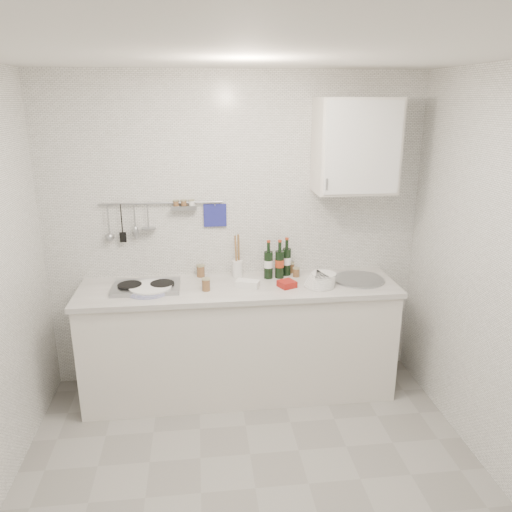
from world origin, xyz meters
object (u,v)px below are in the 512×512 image
at_px(wine_bottles, 278,258).
at_px(wall_cabinet, 356,146).
at_px(plate_stack_sink, 321,280).
at_px(utensil_crock, 237,266).
at_px(plate_stack_hob, 150,289).

bearing_deg(wine_bottles, wall_cabinet, -3.62).
height_order(wall_cabinet, plate_stack_sink, wall_cabinet).
bearing_deg(utensil_crock, plate_stack_hob, -158.85).
xyz_separation_m(plate_stack_hob, utensil_crock, (0.68, 0.26, 0.06)).
relative_size(plate_stack_sink, utensil_crock, 0.71).
distance_m(plate_stack_sink, wine_bottles, 0.39).
bearing_deg(plate_stack_hob, utensil_crock, 21.15).
height_order(wall_cabinet, plate_stack_hob, wall_cabinet).
bearing_deg(wall_cabinet, plate_stack_hob, -173.83).
bearing_deg(wine_bottles, plate_stack_hob, -168.36).
bearing_deg(plate_stack_hob, wine_bottles, 11.64).
relative_size(wine_bottles, utensil_crock, 0.88).
xyz_separation_m(wine_bottles, utensil_crock, (-0.32, 0.06, -0.07)).
xyz_separation_m(wall_cabinet, plate_stack_hob, (-1.57, -0.17, -1.01)).
distance_m(wall_cabinet, plate_stack_sink, 1.04).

